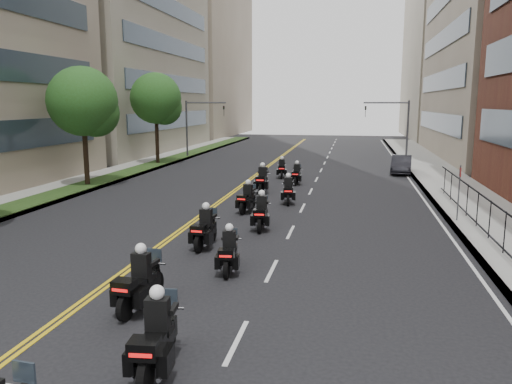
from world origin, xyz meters
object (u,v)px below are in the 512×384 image
at_px(motorcycle_3, 229,253).
at_px(motorcycle_5, 261,214).
at_px(motorcycle_4, 205,230).
at_px(motorcycle_7, 288,191).
at_px(parked_sedan, 401,164).
at_px(motorcycle_6, 247,199).
at_px(motorcycle_8, 262,181).
at_px(motorcycle_9, 297,175).
at_px(motorcycle_2, 139,284).
at_px(motorcycle_10, 282,169).
at_px(motorcycle_1, 156,339).

distance_m(motorcycle_3, motorcycle_5, 5.64).
bearing_deg(motorcycle_4, motorcycle_7, 79.54).
bearing_deg(parked_sedan, motorcycle_5, -105.21).
bearing_deg(motorcycle_3, motorcycle_6, 91.35).
relative_size(motorcycle_7, motorcycle_8, 0.90).
bearing_deg(motorcycle_3, motorcycle_8, 89.13).
bearing_deg(motorcycle_9, motorcycle_2, -94.56).
xyz_separation_m(motorcycle_8, motorcycle_9, (1.69, 3.57, -0.10)).
height_order(motorcycle_3, motorcycle_4, motorcycle_4).
xyz_separation_m(motorcycle_7, motorcycle_10, (-1.66, 9.26, -0.03)).
bearing_deg(parked_sedan, motorcycle_7, -111.87).
bearing_deg(motorcycle_3, motorcycle_9, 82.56).
xyz_separation_m(motorcycle_5, parked_sedan, (7.51, 19.09, 0.02)).
xyz_separation_m(motorcycle_4, motorcycle_7, (2.00, 8.93, -0.02)).
height_order(motorcycle_9, motorcycle_10, motorcycle_9).
xyz_separation_m(motorcycle_3, motorcycle_6, (-1.29, 8.90, 0.02)).
height_order(motorcycle_7, parked_sedan, motorcycle_7).
relative_size(motorcycle_4, motorcycle_6, 1.05).
bearing_deg(motorcycle_4, motorcycle_3, -56.18).
bearing_deg(motorcycle_2, parked_sedan, 76.28).
relative_size(motorcycle_1, motorcycle_4, 1.06).
height_order(motorcycle_3, motorcycle_5, motorcycle_5).
bearing_deg(motorcycle_2, motorcycle_6, 92.90).
relative_size(motorcycle_2, parked_sedan, 0.57).
relative_size(motorcycle_9, parked_sedan, 0.51).
distance_m(motorcycle_5, motorcycle_8, 8.91).
height_order(motorcycle_2, motorcycle_7, motorcycle_2).
bearing_deg(motorcycle_8, motorcycle_2, -92.78).
distance_m(motorcycle_6, motorcycle_9, 9.21).
distance_m(motorcycle_3, parked_sedan, 25.86).
height_order(motorcycle_1, parked_sedan, motorcycle_1).
distance_m(motorcycle_10, parked_sedan, 9.64).
bearing_deg(motorcycle_9, motorcycle_8, -115.20).
bearing_deg(motorcycle_3, motorcycle_7, 80.92).
bearing_deg(parked_sedan, motorcycle_6, -112.88).
height_order(motorcycle_4, motorcycle_10, motorcycle_4).
distance_m(motorcycle_3, motorcycle_8, 14.50).
relative_size(motorcycle_3, motorcycle_5, 0.92).
height_order(motorcycle_2, motorcycle_8, motorcycle_8).
distance_m(motorcycle_1, parked_sedan, 31.86).
relative_size(motorcycle_1, motorcycle_7, 1.10).
bearing_deg(motorcycle_8, motorcycle_4, -92.75).
relative_size(motorcycle_1, motorcycle_2, 1.02).
relative_size(motorcycle_2, motorcycle_8, 0.96).
relative_size(motorcycle_8, motorcycle_10, 1.17).
relative_size(motorcycle_7, motorcycle_9, 1.04).
xyz_separation_m(motorcycle_6, parked_sedan, (8.83, 15.83, 0.05)).
distance_m(motorcycle_6, motorcycle_8, 5.52).
bearing_deg(motorcycle_7, parked_sedan, 54.43).
xyz_separation_m(motorcycle_5, motorcycle_10, (-1.25, 15.08, -0.05)).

